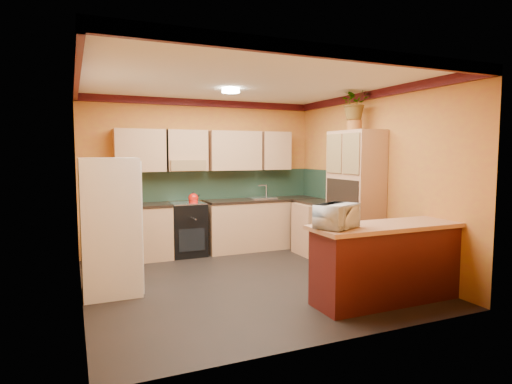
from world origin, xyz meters
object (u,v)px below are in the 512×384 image
(pantry, at_px, (355,199))
(microwave, at_px, (337,216))
(base_cabinets_back, at_px, (222,227))
(stove, at_px, (187,229))
(breakfast_bar, at_px, (387,265))
(fridge, at_px, (110,226))

(pantry, distance_m, microwave, 2.01)
(base_cabinets_back, height_order, microwave, microwave)
(stove, bearing_deg, breakfast_bar, -63.66)
(stove, bearing_deg, microwave, -74.73)
(breakfast_bar, xyz_separation_m, microwave, (-0.71, 0.00, 0.62))
(breakfast_bar, bearing_deg, microwave, 180.00)
(fridge, bearing_deg, pantry, -1.77)
(fridge, height_order, microwave, fridge)
(stove, bearing_deg, base_cabinets_back, 0.00)
(stove, relative_size, microwave, 1.87)
(stove, distance_m, microwave, 3.37)
(breakfast_bar, height_order, microwave, microwave)
(stove, relative_size, pantry, 0.43)
(breakfast_bar, bearing_deg, pantry, 66.99)
(pantry, height_order, breakfast_bar, pantry)
(microwave, bearing_deg, breakfast_bar, -26.89)
(base_cabinets_back, bearing_deg, stove, -180.00)
(base_cabinets_back, xyz_separation_m, stove, (-0.62, -0.00, 0.02))
(breakfast_bar, bearing_deg, base_cabinets_back, 106.70)
(stove, height_order, pantry, pantry)
(fridge, height_order, pantry, pantry)
(fridge, distance_m, microwave, 2.78)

